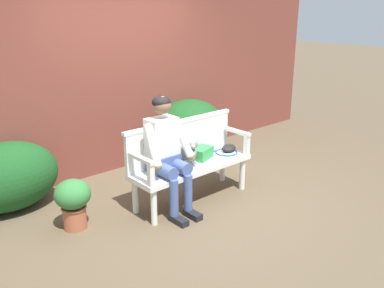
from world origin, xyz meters
name	(u,v)px	position (x,y,z in m)	size (l,w,h in m)	color
ground_plane	(192,200)	(0.00, 0.00, 0.00)	(40.00, 40.00, 0.00)	brown
brick_garden_fence	(116,76)	(0.00, 1.63, 1.31)	(8.00, 0.30, 2.62)	brown
hedge_bush_mid_right	(190,128)	(1.03, 1.23, 0.44)	(1.13, 1.10, 0.89)	#194C1E
hedge_bush_far_left	(8,177)	(-1.74, 1.22, 0.40)	(1.15, 0.82, 0.80)	#194C1E
garden_bench	(192,169)	(0.00, 0.00, 0.41)	(1.56, 0.48, 0.47)	white
bench_backrest	(181,139)	(0.00, 0.21, 0.73)	(1.60, 0.06, 0.50)	white
bench_armrest_left_end	(144,165)	(-0.74, -0.09, 0.67)	(0.06, 0.48, 0.28)	white
bench_armrest_right_end	(240,137)	(0.74, -0.09, 0.67)	(0.06, 0.48, 0.28)	white
person_seated	(166,150)	(-0.39, -0.01, 0.74)	(0.56, 0.64, 1.34)	black
dog_on_bench	(190,151)	(-0.07, -0.03, 0.66)	(0.27, 0.37, 0.37)	gray
tennis_racket	(224,152)	(0.57, 0.02, 0.48)	(0.45, 0.55, 0.03)	blue
baseball_glove	(229,148)	(0.64, 0.02, 0.52)	(0.22, 0.17, 0.09)	black
sports_bag	(201,153)	(0.21, 0.06, 0.54)	(0.28, 0.20, 0.14)	#2D8E42
potted_plant	(73,200)	(-1.38, 0.32, 0.33)	(0.38, 0.38, 0.55)	#A85B3D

